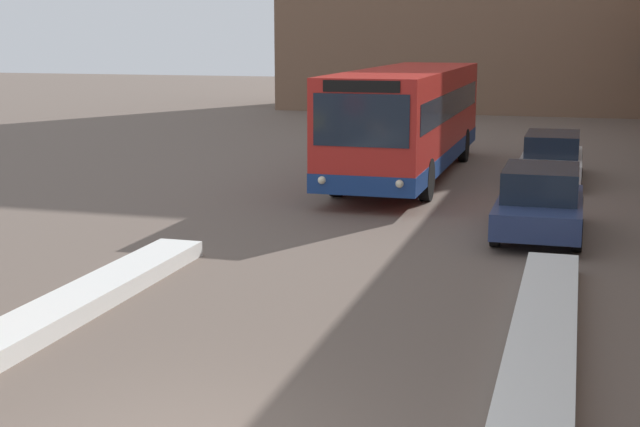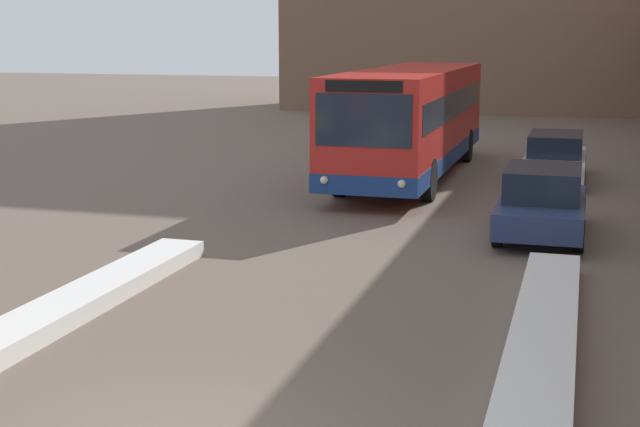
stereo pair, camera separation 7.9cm
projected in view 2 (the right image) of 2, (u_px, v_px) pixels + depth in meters
name	position (u px, v px, depth m)	size (l,w,h in m)	color
snow_bank_left	(2.00, 342.00, 12.35)	(0.90, 11.72, 0.30)	silver
snow_bank_right	(539.00, 365.00, 11.41)	(0.90, 10.89, 0.34)	silver
city_bus	(412.00, 118.00, 27.14)	(2.72, 12.57, 3.30)	red
parked_car_front	(542.00, 202.00, 19.39)	(1.83, 4.20, 1.50)	navy
parked_car_middle	(555.00, 157.00, 26.73)	(1.79, 4.80, 1.41)	silver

